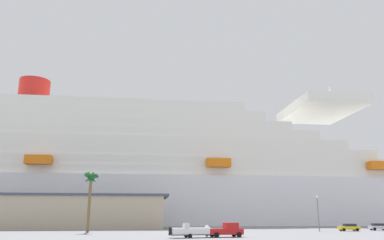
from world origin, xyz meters
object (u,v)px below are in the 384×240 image
at_px(palm_tree, 90,184).
at_px(parked_car_silver_sedan, 379,227).
at_px(cruise_ship, 131,176).
at_px(small_boat_on_trailer, 194,231).
at_px(parked_car_yellow_taxi, 349,227).
at_px(pickup_truck, 226,230).
at_px(street_lamp, 318,208).

bearing_deg(palm_tree, parked_car_silver_sedan, 0.38).
bearing_deg(cruise_ship, parked_car_silver_sedan, -45.21).
height_order(small_boat_on_trailer, parked_car_yellow_taxi, small_boat_on_trailer).
relative_size(cruise_ship, pickup_truck, 49.80).
bearing_deg(cruise_ship, parked_car_yellow_taxi, -51.79).
distance_m(pickup_truck, palm_tree, 33.02).
height_order(cruise_ship, parked_car_yellow_taxi, cruise_ship).
xyz_separation_m(cruise_ship, small_boat_on_trailer, (9.07, -80.08, -16.42)).
xyz_separation_m(street_lamp, parked_car_silver_sedan, (17.00, 4.27, -4.12)).
bearing_deg(small_boat_on_trailer, parked_car_yellow_taxi, 27.73).
xyz_separation_m(cruise_ship, parked_car_silver_sedan, (56.55, -56.98, -16.55)).
height_order(parked_car_silver_sedan, parked_car_yellow_taxi, same).
xyz_separation_m(palm_tree, parked_car_silver_sedan, (65.39, 0.44, -8.76)).
bearing_deg(palm_tree, small_boat_on_trailer, -51.68).
bearing_deg(street_lamp, palm_tree, 175.47).
relative_size(small_boat_on_trailer, street_lamp, 1.07).
bearing_deg(cruise_ship, street_lamp, -57.14).
xyz_separation_m(pickup_truck, small_boat_on_trailer, (-5.24, -0.72, -0.08)).
height_order(street_lamp, parked_car_yellow_taxi, street_lamp).
xyz_separation_m(cruise_ship, parked_car_yellow_taxi, (47.24, -60.01, -16.55)).
height_order(pickup_truck, palm_tree, palm_tree).
xyz_separation_m(cruise_ship, pickup_truck, (14.31, -79.36, -16.34)).
xyz_separation_m(cruise_ship, street_lamp, (39.55, -61.24, -12.43)).
bearing_deg(palm_tree, pickup_truck, -43.47).
bearing_deg(palm_tree, cruise_ship, 81.25).
bearing_deg(palm_tree, street_lamp, -4.53).
relative_size(street_lamp, parked_car_silver_sedan, 1.68).
distance_m(small_boat_on_trailer, street_lamp, 36.05).
bearing_deg(street_lamp, pickup_truck, -144.33).
distance_m(pickup_truck, street_lamp, 31.31).
bearing_deg(pickup_truck, small_boat_on_trailer, -172.18).
bearing_deg(parked_car_yellow_taxi, palm_tree, 177.35).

